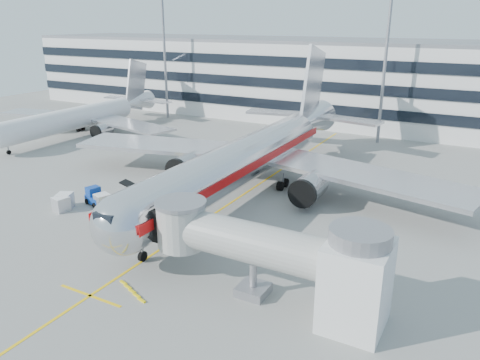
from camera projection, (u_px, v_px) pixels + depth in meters
The scene contains 15 objects.
ground at pixel (196, 226), 46.20m from camera, with size 180.00×180.00×0.00m, color gray.
lead_in_line at pixel (243, 194), 54.49m from camera, with size 0.25×70.00×0.01m, color yellow.
stop_bar at pixel (90, 296), 34.59m from camera, with size 6.00×0.25×0.01m, color yellow.
main_jet at pixel (250, 156), 54.54m from camera, with size 50.95×48.70×16.06m.
jet_bridge at pixel (275, 253), 32.78m from camera, with size 17.80×4.50×7.00m.
terminal at pixel (359, 81), 91.71m from camera, with size 150.00×24.25×15.60m.
light_mast_west at pixel (164, 43), 92.04m from camera, with size 2.40×1.20×25.45m.
light_mast_centre at pixel (386, 49), 72.54m from camera, with size 2.40×1.20×25.45m.
second_jet at pixel (81, 117), 81.82m from camera, with size 38.21×36.52×12.04m.
belt_loader at pixel (138, 198), 51.47m from camera, with size 5.35×2.34×2.52m.
baggage_tug at pixel (95, 197), 51.44m from camera, with size 2.85×2.19×1.91m.
cargo_container_left at pixel (61, 204), 49.65m from camera, with size 1.72×1.72×1.55m.
cargo_container_right at pixel (102, 201), 50.51m from camera, with size 1.84×1.84×1.53m.
cargo_container_front at pixel (65, 200), 50.50m from camera, with size 2.02×2.02×1.62m.
ramp_worker at pixel (126, 206), 48.70m from camera, with size 0.66×0.43×1.82m, color #A9E618.
Camera 1 is at (24.09, -34.90, 19.41)m, focal length 35.00 mm.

